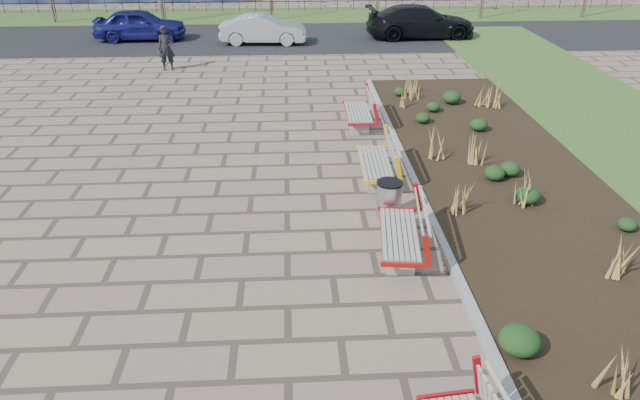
{
  "coord_description": "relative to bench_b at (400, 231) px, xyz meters",
  "views": [
    {
      "loc": [
        0.96,
        -6.9,
        6.17
      ],
      "look_at": [
        1.5,
        3.0,
        0.9
      ],
      "focal_mm": 32.0,
      "sensor_mm": 36.0,
      "label": 1
    }
  ],
  "objects": [
    {
      "name": "ground",
      "position": [
        -3.0,
        -2.39,
        -0.5
      ],
      "size": [
        120.0,
        120.0,
        0.0
      ],
      "primitive_type": "plane",
      "color": "#796653",
      "rests_on": "ground"
    },
    {
      "name": "planting_bed",
      "position": [
        3.25,
        2.61,
        -0.45
      ],
      "size": [
        4.5,
        18.0,
        0.1
      ],
      "primitive_type": "cube",
      "color": "black",
      "rests_on": "ground"
    },
    {
      "name": "planting_curb",
      "position": [
        0.92,
        2.61,
        -0.42
      ],
      "size": [
        0.16,
        18.0,
        0.15
      ],
      "primitive_type": "cube",
      "color": "gray",
      "rests_on": "ground"
    },
    {
      "name": "grass_verge_far",
      "position": [
        -3.0,
        25.61,
        -0.48
      ],
      "size": [
        80.0,
        5.0,
        0.04
      ],
      "primitive_type": "cube",
      "color": "#33511E",
      "rests_on": "ground"
    },
    {
      "name": "road",
      "position": [
        -3.0,
        19.61,
        -0.49
      ],
      "size": [
        80.0,
        7.0,
        0.02
      ],
      "primitive_type": "cube",
      "color": "black",
      "rests_on": "ground"
    },
    {
      "name": "bench_b",
      "position": [
        0.0,
        0.0,
        0.0
      ],
      "size": [
        1.15,
        2.19,
        1.0
      ],
      "primitive_type": null,
      "rotation": [
        0.0,
        0.0,
        -0.12
      ],
      "color": "#B1110B",
      "rests_on": "ground"
    },
    {
      "name": "bench_c",
      "position": [
        0.0,
        3.34,
        0.0
      ],
      "size": [
        0.96,
        2.13,
        1.0
      ],
      "primitive_type": null,
      "rotation": [
        0.0,
        0.0,
        -0.03
      ],
      "color": "yellow",
      "rests_on": "ground"
    },
    {
      "name": "bench_d",
      "position": [
        0.0,
        7.07,
        0.0
      ],
      "size": [
        0.92,
        2.11,
        1.0
      ],
      "primitive_type": null,
      "rotation": [
        0.0,
        0.0,
        -0.01
      ],
      "color": "red",
      "rests_on": "ground"
    },
    {
      "name": "litter_bin",
      "position": [
        0.02,
        1.41,
        -0.08
      ],
      "size": [
        0.54,
        0.54,
        0.84
      ],
      "primitive_type": "cylinder",
      "color": "#B2B2B7",
      "rests_on": "ground"
    },
    {
      "name": "pedestrian",
      "position": [
        -6.92,
        13.85,
        0.38
      ],
      "size": [
        0.7,
        0.52,
        1.75
      ],
      "primitive_type": "imported",
      "rotation": [
        0.0,
        0.0,
        0.17
      ],
      "color": "black",
      "rests_on": "ground"
    },
    {
      "name": "car_blue",
      "position": [
        -9.21,
        19.45,
        0.25
      ],
      "size": [
        4.31,
        1.79,
        1.46
      ],
      "primitive_type": "imported",
      "rotation": [
        0.0,
        0.0,
        1.59
      ],
      "color": "navy",
      "rests_on": "road"
    },
    {
      "name": "car_silver",
      "position": [
        -3.23,
        18.35,
        0.18
      ],
      "size": [
        4.1,
        1.62,
        1.33
      ],
      "primitive_type": "imported",
      "rotation": [
        0.0,
        0.0,
        1.52
      ],
      "color": "#9EA2A6",
      "rests_on": "road"
    },
    {
      "name": "car_black",
      "position": [
        4.47,
        19.27,
        0.29
      ],
      "size": [
        5.37,
        2.33,
        1.54
      ],
      "primitive_type": "imported",
      "rotation": [
        0.0,
        0.0,
        1.6
      ],
      "color": "black",
      "rests_on": "road"
    },
    {
      "name": "railing_fence",
      "position": [
        -3.0,
        27.11,
        0.14
      ],
      "size": [
        44.0,
        0.1,
        1.2
      ],
      "primitive_type": null,
      "color": "black",
      "rests_on": "grass_verge_far"
    }
  ]
}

